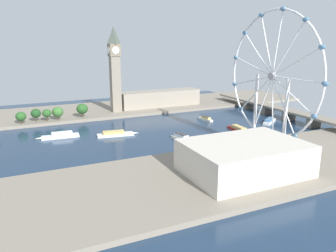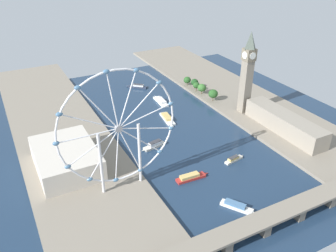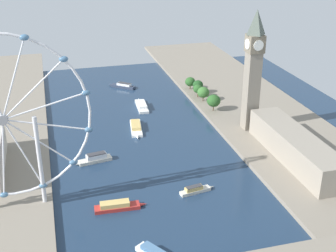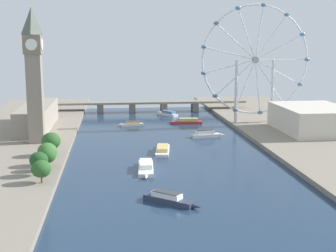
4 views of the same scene
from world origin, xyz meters
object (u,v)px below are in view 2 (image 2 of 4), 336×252
(tour_boat_1, at_px, (161,101))
(tour_boat_2, at_px, (237,206))
(parliament_block, at_px, (285,123))
(riverside_hall, at_px, (66,158))
(tour_boat_6, at_px, (234,159))
(clock_tower, at_px, (247,72))
(ferris_wheel, at_px, (119,130))
(tour_boat_3, at_px, (154,145))
(tour_boat_5, at_px, (191,177))
(tour_boat_4, at_px, (137,86))
(tour_boat_0, at_px, (167,118))
(river_bridge, at_px, (280,214))

(tour_boat_1, bearing_deg, tour_boat_2, 173.77)
(parliament_block, bearing_deg, riverside_hall, -10.21)
(tour_boat_2, distance_m, tour_boat_6, 64.44)
(clock_tower, height_order, ferris_wheel, ferris_wheel)
(parliament_block, xyz_separation_m, tour_boat_3, (130.32, -37.51, -9.85))
(tour_boat_1, relative_size, tour_boat_3, 1.35)
(tour_boat_1, xyz_separation_m, tour_boat_5, (46.71, 150.06, 0.14))
(parliament_block, bearing_deg, ferris_wheel, 2.64)
(parliament_block, xyz_separation_m, ferris_wheel, (180.67, 8.32, 42.73))
(tour_boat_1, xyz_separation_m, tour_boat_4, (6.89, -56.98, 0.11))
(tour_boat_2, xyz_separation_m, tour_boat_3, (17.37, -107.90, 0.42))
(tour_boat_2, xyz_separation_m, tour_boat_5, (12.04, -47.58, 0.00))
(tour_boat_0, height_order, tour_boat_6, tour_boat_6)
(parliament_block, bearing_deg, tour_boat_4, -65.19)
(clock_tower, xyz_separation_m, tour_boat_3, (122.44, 19.08, -48.20))
(ferris_wheel, xyz_separation_m, tour_boat_3, (-50.35, -45.83, -52.58))
(tour_boat_1, relative_size, tour_boat_6, 1.57)
(tour_boat_1, height_order, tour_boat_6, tour_boat_1)
(clock_tower, height_order, tour_boat_5, clock_tower)
(tour_boat_2, bearing_deg, tour_boat_5, 161.31)
(tour_boat_2, relative_size, tour_boat_6, 1.16)
(parliament_block, distance_m, tour_boat_0, 124.74)
(tour_boat_5, bearing_deg, tour_boat_6, 8.68)
(parliament_block, height_order, ferris_wheel, ferris_wheel)
(riverside_hall, bearing_deg, tour_boat_5, 145.45)
(river_bridge, distance_m, tour_boat_2, 31.55)
(tour_boat_0, xyz_separation_m, tour_boat_1, (-14.13, -44.13, 0.15))
(ferris_wheel, xyz_separation_m, riverside_hall, (33.41, -46.88, -42.41))
(river_bridge, bearing_deg, tour_boat_2, -56.70)
(tour_boat_2, xyz_separation_m, tour_boat_4, (-27.78, -254.63, -0.03))
(tour_boat_4, xyz_separation_m, tour_boat_6, (-9.14, 201.81, -0.21))
(clock_tower, height_order, tour_boat_0, clock_tower)
(tour_boat_2, bearing_deg, tour_boat_4, 140.89)
(parliament_block, distance_m, river_bridge, 135.98)
(tour_boat_5, bearing_deg, ferris_wheel, 167.99)
(river_bridge, xyz_separation_m, tour_boat_4, (-10.78, -280.51, -6.09))
(river_bridge, distance_m, tour_boat_3, 138.24)
(tour_boat_1, relative_size, tour_boat_4, 1.44)
(ferris_wheel, bearing_deg, river_bridge, 133.93)
(tour_boat_4, distance_m, tour_boat_6, 202.02)
(tour_boat_1, height_order, tour_boat_5, tour_boat_5)
(clock_tower, relative_size, tour_boat_3, 3.40)
(parliament_block, xyz_separation_m, river_bridge, (95.95, 96.27, -4.21))
(clock_tower, bearing_deg, parliament_block, 97.92)
(tour_boat_3, relative_size, tour_boat_6, 1.16)
(parliament_block, distance_m, tour_boat_6, 78.74)
(riverside_hall, distance_m, tour_boat_1, 162.57)
(tour_boat_6, bearing_deg, riverside_hall, 148.25)
(tour_boat_2, height_order, tour_boat_4, tour_boat_4)
(riverside_hall, distance_m, tour_boat_2, 149.03)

